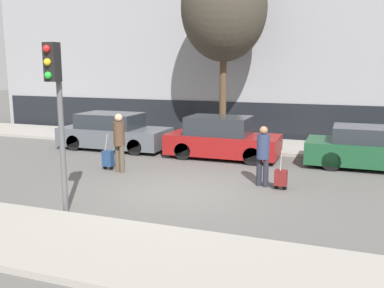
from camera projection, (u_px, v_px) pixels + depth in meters
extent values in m
plane|color=#565451|center=(179.00, 193.00, 11.03)|extent=(80.00, 80.00, 0.00)
cube|color=gray|center=(100.00, 247.00, 7.56)|extent=(28.00, 2.50, 0.12)
cube|color=gray|center=(243.00, 144.00, 17.48)|extent=(28.00, 3.00, 0.12)
cube|color=gray|center=(264.00, 0.00, 19.69)|extent=(28.00, 2.79, 12.43)
cube|color=black|center=(254.00, 120.00, 19.36)|extent=(27.44, 0.06, 1.60)
cube|color=#4C5156|center=(115.00, 136.00, 16.78)|extent=(4.26, 1.84, 0.70)
cube|color=#23282D|center=(111.00, 120.00, 16.72)|extent=(2.34, 1.62, 0.56)
cylinder|color=black|center=(135.00, 147.00, 15.60)|extent=(0.60, 0.18, 0.60)
cylinder|color=black|center=(154.00, 140.00, 17.13)|extent=(0.60, 0.18, 0.60)
cylinder|color=black|center=(74.00, 143.00, 16.50)|extent=(0.60, 0.18, 0.60)
cylinder|color=black|center=(98.00, 136.00, 18.03)|extent=(0.60, 0.18, 0.60)
cube|color=maroon|center=(223.00, 144.00, 15.12)|extent=(3.93, 1.72, 0.70)
cube|color=#23282D|center=(219.00, 125.00, 15.05)|extent=(2.16, 1.51, 0.63)
cylinder|color=black|center=(252.00, 156.00, 14.03)|extent=(0.60, 0.18, 0.60)
cylinder|color=black|center=(261.00, 148.00, 15.45)|extent=(0.60, 0.18, 0.60)
cylinder|color=black|center=(183.00, 151.00, 14.86)|extent=(0.60, 0.18, 0.60)
cylinder|color=black|center=(198.00, 144.00, 16.28)|extent=(0.60, 0.18, 0.60)
cube|color=#194728|center=(378.00, 153.00, 13.54)|extent=(4.43, 1.81, 0.70)
cube|color=#23282D|center=(374.00, 135.00, 13.50)|extent=(2.44, 1.60, 0.48)
cylinder|color=black|center=(331.00, 161.00, 13.29)|extent=(0.60, 0.18, 0.60)
cylinder|color=black|center=(333.00, 152.00, 14.80)|extent=(0.60, 0.18, 0.60)
cylinder|color=#4C4233|center=(118.00, 159.00, 13.13)|extent=(0.15, 0.15, 0.84)
cylinder|color=#4C4233|center=(122.00, 159.00, 13.00)|extent=(0.15, 0.15, 0.84)
cylinder|color=#473323|center=(119.00, 134.00, 12.92)|extent=(0.34, 0.34, 0.73)
sphere|color=tan|center=(118.00, 118.00, 12.83)|extent=(0.24, 0.24, 0.24)
cube|color=navy|center=(108.00, 158.00, 13.41)|extent=(0.32, 0.24, 0.49)
cylinder|color=black|center=(105.00, 167.00, 13.51)|extent=(0.12, 0.03, 0.12)
cylinder|color=black|center=(111.00, 168.00, 13.43)|extent=(0.12, 0.03, 0.12)
cylinder|color=gray|center=(106.00, 142.00, 13.25)|extent=(0.02, 0.19, 0.53)
cylinder|color=#23232D|center=(266.00, 173.00, 11.51)|extent=(0.15, 0.15, 0.76)
cylinder|color=#23232D|center=(259.00, 172.00, 11.63)|extent=(0.15, 0.15, 0.76)
cylinder|color=#283351|center=(263.00, 147.00, 11.44)|extent=(0.34, 0.34, 0.66)
sphere|color=#936B4C|center=(264.00, 130.00, 11.36)|extent=(0.22, 0.22, 0.22)
cube|color=maroon|center=(281.00, 178.00, 11.25)|extent=(0.32, 0.24, 0.41)
cylinder|color=black|center=(276.00, 187.00, 11.33)|extent=(0.12, 0.03, 0.12)
cylinder|color=black|center=(285.00, 188.00, 11.26)|extent=(0.12, 0.03, 0.12)
cylinder|color=gray|center=(281.00, 160.00, 11.09)|extent=(0.02, 0.19, 0.53)
cylinder|color=#515154|center=(61.00, 130.00, 9.24)|extent=(0.12, 0.12, 3.70)
cube|color=black|center=(52.00, 62.00, 8.81)|extent=(0.28, 0.24, 0.80)
sphere|color=red|center=(47.00, 49.00, 8.63)|extent=(0.15, 0.15, 0.15)
sphere|color=gold|center=(47.00, 62.00, 8.67)|extent=(0.15, 0.15, 0.15)
sphere|color=green|center=(48.00, 75.00, 8.72)|extent=(0.15, 0.15, 0.15)
cylinder|color=#4C3826|center=(223.00, 96.00, 17.42)|extent=(0.28, 0.28, 3.78)
ellipsoid|color=#383328|center=(224.00, 8.00, 16.80)|extent=(3.40, 3.40, 4.16)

